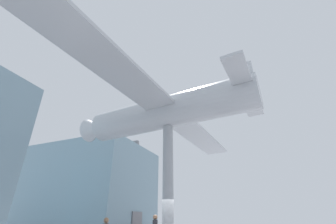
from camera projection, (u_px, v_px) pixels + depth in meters
glass_pavilion_right at (90, 191)px, 24.58m from camera, size 9.36×12.29×9.48m
support_pylon_central at (168, 183)px, 12.52m from camera, size 0.61×0.61×6.75m
suspended_airplane at (164, 113)px, 14.61m from camera, size 21.36×13.09×3.05m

